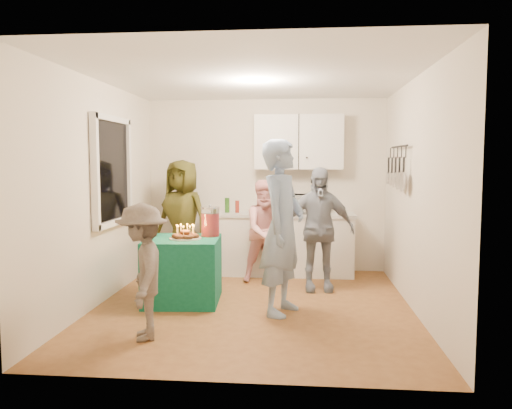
# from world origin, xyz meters

# --- Properties ---
(floor) EXTENTS (4.00, 4.00, 0.00)m
(floor) POSITION_xyz_m (0.00, 0.00, 0.00)
(floor) COLOR brown
(floor) RESTS_ON ground
(ceiling) EXTENTS (4.00, 4.00, 0.00)m
(ceiling) POSITION_xyz_m (0.00, 0.00, 2.60)
(ceiling) COLOR white
(ceiling) RESTS_ON floor
(back_wall) EXTENTS (3.60, 3.60, 0.00)m
(back_wall) POSITION_xyz_m (0.00, 2.00, 1.30)
(back_wall) COLOR silver
(back_wall) RESTS_ON floor
(left_wall) EXTENTS (4.00, 4.00, 0.00)m
(left_wall) POSITION_xyz_m (-1.80, 0.00, 1.30)
(left_wall) COLOR silver
(left_wall) RESTS_ON floor
(right_wall) EXTENTS (4.00, 4.00, 0.00)m
(right_wall) POSITION_xyz_m (1.80, 0.00, 1.30)
(right_wall) COLOR silver
(right_wall) RESTS_ON floor
(window_night) EXTENTS (0.04, 1.00, 1.20)m
(window_night) POSITION_xyz_m (-1.77, 0.30, 1.55)
(window_night) COLOR black
(window_night) RESTS_ON left_wall
(counter) EXTENTS (2.20, 0.58, 0.86)m
(counter) POSITION_xyz_m (0.20, 1.70, 0.43)
(counter) COLOR white
(counter) RESTS_ON floor
(countertop) EXTENTS (2.24, 0.62, 0.05)m
(countertop) POSITION_xyz_m (0.20, 1.70, 0.89)
(countertop) COLOR beige
(countertop) RESTS_ON counter
(upper_cabinet) EXTENTS (1.30, 0.30, 0.80)m
(upper_cabinet) POSITION_xyz_m (0.50, 1.85, 1.95)
(upper_cabinet) COLOR white
(upper_cabinet) RESTS_ON back_wall
(pot_rack) EXTENTS (0.12, 1.00, 0.60)m
(pot_rack) POSITION_xyz_m (1.72, 0.70, 1.60)
(pot_rack) COLOR black
(pot_rack) RESTS_ON right_wall
(microwave) EXTENTS (0.53, 0.39, 0.28)m
(microwave) POSITION_xyz_m (0.61, 1.70, 1.05)
(microwave) COLOR white
(microwave) RESTS_ON countertop
(party_table) EXTENTS (0.91, 0.91, 0.76)m
(party_table) POSITION_xyz_m (-0.85, 0.13, 0.38)
(party_table) COLOR #0E5E43
(party_table) RESTS_ON floor
(donut_cake) EXTENTS (0.38, 0.38, 0.18)m
(donut_cake) POSITION_xyz_m (-0.81, 0.09, 0.85)
(donut_cake) COLOR #381C0C
(donut_cake) RESTS_ON party_table
(punch_jar) EXTENTS (0.22, 0.22, 0.34)m
(punch_jar) POSITION_xyz_m (-0.56, 0.33, 0.93)
(punch_jar) COLOR red
(punch_jar) RESTS_ON party_table
(man_birthday) EXTENTS (0.66, 0.81, 1.91)m
(man_birthday) POSITION_xyz_m (0.34, -0.22, 0.95)
(man_birthday) COLOR #88A1C6
(man_birthday) RESTS_ON floor
(woman_back_left) EXTENTS (0.96, 0.79, 1.69)m
(woman_back_left) POSITION_xyz_m (-1.15, 1.36, 0.84)
(woman_back_left) COLOR brown
(woman_back_left) RESTS_ON floor
(woman_back_center) EXTENTS (0.85, 0.77, 1.42)m
(woman_back_center) POSITION_xyz_m (0.07, 1.21, 0.71)
(woman_back_center) COLOR pink
(woman_back_center) RESTS_ON floor
(woman_back_right) EXTENTS (0.97, 0.47, 1.60)m
(woman_back_right) POSITION_xyz_m (0.76, 0.80, 0.80)
(woman_back_right) COLOR #0F1C33
(woman_back_right) RESTS_ON floor
(child_near_left) EXTENTS (0.71, 0.94, 1.28)m
(child_near_left) POSITION_xyz_m (-0.93, -1.13, 0.64)
(child_near_left) COLOR #554A44
(child_near_left) RESTS_ON floor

